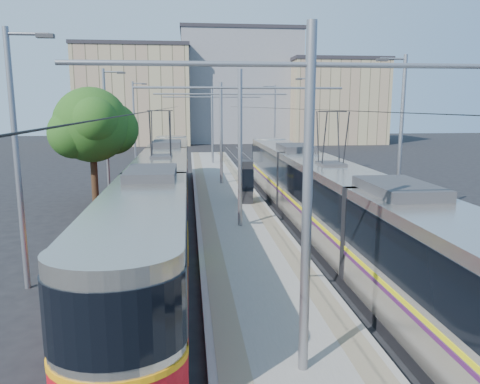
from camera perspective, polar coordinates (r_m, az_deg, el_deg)
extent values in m
plane|color=black|center=(14.23, 3.66, -13.36)|extent=(160.00, 160.00, 0.00)
cube|color=gray|center=(30.41, -1.86, -0.08)|extent=(4.00, 50.00, 0.30)
cube|color=gray|center=(30.31, -4.59, 0.16)|extent=(0.70, 50.00, 0.01)
cube|color=gray|center=(30.53, 0.85, 0.26)|extent=(0.70, 50.00, 0.01)
cube|color=gray|center=(30.42, -9.99, -0.49)|extent=(0.07, 70.00, 0.03)
cube|color=gray|center=(30.35, -7.29, -0.44)|extent=(0.07, 70.00, 0.03)
cube|color=gray|center=(30.79, 3.50, -0.22)|extent=(0.07, 70.00, 0.03)
cube|color=gray|center=(31.06, 6.11, -0.16)|extent=(0.07, 70.00, 0.03)
cube|color=silver|center=(11.44, -12.71, -19.93)|extent=(1.20, 5.00, 0.01)
cube|color=black|center=(23.28, -9.33, -3.40)|extent=(2.30, 31.19, 0.40)
cube|color=#A5A197|center=(22.94, -9.46, 0.60)|extent=(2.40, 29.59, 2.90)
cube|color=black|center=(22.86, -9.49, 1.83)|extent=(2.43, 29.59, 1.30)
cube|color=orange|center=(23.02, -9.43, -0.38)|extent=(2.43, 29.59, 0.12)
cube|color=red|center=(23.11, -9.39, -1.60)|extent=(2.42, 29.59, 1.10)
cube|color=#2D2D30|center=(22.73, -9.58, 4.58)|extent=(1.68, 3.00, 0.30)
cube|color=black|center=(20.55, 10.68, -5.33)|extent=(2.30, 31.79, 0.40)
cube|color=#BAB4AB|center=(20.16, 10.84, -0.82)|extent=(2.40, 30.19, 2.90)
cube|color=black|center=(20.07, 10.89, 0.58)|extent=(2.43, 30.19, 1.30)
cube|color=yellow|center=(20.24, 10.81, -1.93)|extent=(2.43, 30.19, 0.12)
cube|color=#411345|center=(20.28, 10.79, -2.34)|extent=(2.43, 30.19, 0.10)
cube|color=#2D2D30|center=(19.91, 11.00, 3.70)|extent=(1.68, 3.00, 0.30)
cylinder|color=gray|center=(9.31, 8.18, -1.72)|extent=(0.20, 0.20, 7.00)
cylinder|color=gray|center=(9.13, 8.63, 15.08)|extent=(9.20, 0.10, 0.10)
cylinder|color=gray|center=(21.02, 0.01, 5.21)|extent=(0.20, 0.20, 7.00)
cylinder|color=gray|center=(20.94, 0.01, 12.58)|extent=(9.20, 0.10, 0.10)
cylinder|color=gray|center=(32.94, -2.31, 7.14)|extent=(0.20, 0.20, 7.00)
cylinder|color=gray|center=(32.89, -2.34, 11.84)|extent=(9.20, 0.10, 0.10)
cylinder|color=gray|center=(44.90, -3.40, 8.04)|extent=(0.20, 0.20, 7.00)
cylinder|color=gray|center=(44.87, -3.44, 11.49)|extent=(9.20, 0.10, 0.10)
cylinder|color=black|center=(29.83, -8.94, 10.03)|extent=(0.02, 70.00, 0.02)
cylinder|color=black|center=(30.38, 4.97, 10.12)|extent=(0.02, 70.00, 0.02)
cylinder|color=gray|center=(15.78, -25.53, 3.12)|extent=(0.18, 0.18, 8.00)
cube|color=#2D2D30|center=(15.48, -22.65, 17.16)|extent=(0.50, 0.22, 0.12)
cylinder|color=gray|center=(31.28, -15.98, 6.93)|extent=(0.18, 0.18, 8.00)
cube|color=#2D2D30|center=(31.13, -14.29, 13.91)|extent=(0.50, 0.22, 0.12)
cylinder|color=gray|center=(47.12, -12.77, 8.16)|extent=(0.18, 0.18, 8.00)
cube|color=#2D2D30|center=(47.02, -11.60, 12.78)|extent=(0.50, 0.22, 0.12)
cylinder|color=gray|center=(23.06, 18.96, 5.61)|extent=(0.18, 0.18, 8.00)
cube|color=#2D2D30|center=(22.64, 16.94, 15.16)|extent=(0.50, 0.22, 0.12)
cylinder|color=gray|center=(38.12, 8.68, 7.79)|extent=(0.18, 0.18, 8.00)
cube|color=#2D2D30|center=(37.87, 7.18, 13.49)|extent=(0.50, 0.22, 0.12)
cylinder|color=gray|center=(53.73, 4.25, 8.65)|extent=(0.18, 0.18, 8.00)
cube|color=#2D2D30|center=(53.55, 3.12, 12.67)|extent=(0.50, 0.22, 0.12)
cube|color=black|center=(26.43, 0.95, 1.28)|extent=(0.76, 1.12, 2.40)
cube|color=black|center=(26.41, 0.95, 1.61)|extent=(0.81, 1.16, 1.25)
cylinder|color=#382314|center=(28.25, -17.29, 1.21)|extent=(0.39, 0.39, 2.81)
sphere|color=#194513|center=(27.93, -17.65, 7.81)|extent=(4.22, 4.22, 4.22)
sphere|color=#194513|center=(28.45, -15.25, 7.44)|extent=(2.99, 2.99, 2.99)
cube|color=tan|center=(73.21, -12.59, 11.22)|extent=(16.00, 12.00, 13.84)
cube|color=#262328|center=(73.68, -12.82, 16.80)|extent=(16.32, 12.24, 0.50)
cube|color=gray|center=(77.29, -0.15, 12.49)|extent=(18.00, 14.00, 16.71)
cube|color=#262328|center=(78.06, -0.15, 18.81)|extent=(18.36, 14.28, 0.50)
cube|color=tan|center=(74.23, 11.37, 10.58)|extent=(14.00, 10.00, 12.09)
cube|color=#262328|center=(74.52, 11.55, 15.42)|extent=(14.28, 10.20, 0.50)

